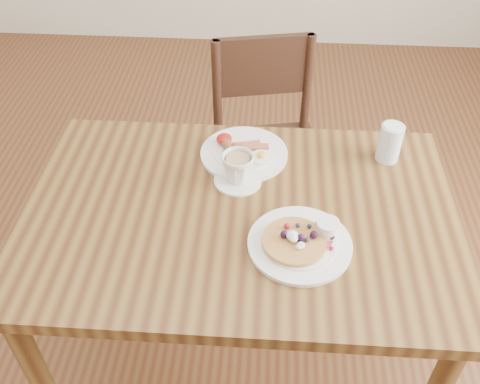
{
  "coord_description": "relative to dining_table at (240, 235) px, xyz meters",
  "views": [
    {
      "loc": [
        0.07,
        -1.05,
        1.79
      ],
      "look_at": [
        0.0,
        0.0,
        0.82
      ],
      "focal_mm": 40.0,
      "sensor_mm": 36.0,
      "label": 1
    }
  ],
  "objects": [
    {
      "name": "pancake_plate",
      "position": [
        0.17,
        -0.12,
        0.11
      ],
      "size": [
        0.27,
        0.27,
        0.06
      ],
      "color": "white",
      "rests_on": "dining_table"
    },
    {
      "name": "chair_far",
      "position": [
        0.06,
        0.65,
        -0.16
      ],
      "size": [
        0.5,
        0.5,
        0.88
      ],
      "rotation": [
        0.0,
        0.0,
        3.35
      ],
      "color": "#301D11",
      "rests_on": "ground"
    },
    {
      "name": "breakfast_plate",
      "position": [
        -0.01,
        0.25,
        0.11
      ],
      "size": [
        0.27,
        0.27,
        0.04
      ],
      "color": "white",
      "rests_on": "dining_table"
    },
    {
      "name": "teacup_saucer",
      "position": [
        -0.01,
        0.12,
        0.14
      ],
      "size": [
        0.14,
        0.14,
        0.1
      ],
      "color": "white",
      "rests_on": "dining_table"
    },
    {
      "name": "water_glass",
      "position": [
        0.43,
        0.26,
        0.16
      ],
      "size": [
        0.07,
        0.07,
        0.12
      ],
      "primitive_type": "cylinder",
      "color": "silver",
      "rests_on": "dining_table"
    },
    {
      "name": "dining_table",
      "position": [
        0.0,
        0.0,
        0.0
      ],
      "size": [
        1.2,
        0.8,
        0.75
      ],
      "color": "brown",
      "rests_on": "ground"
    },
    {
      "name": "ground",
      "position": [
        0.0,
        0.0,
        -0.65
      ],
      "size": [
        5.0,
        5.0,
        0.0
      ],
      "primitive_type": "plane",
      "color": "#552B18",
      "rests_on": "ground"
    }
  ]
}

